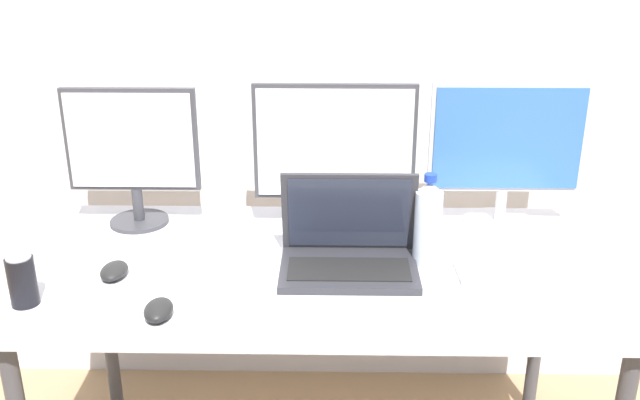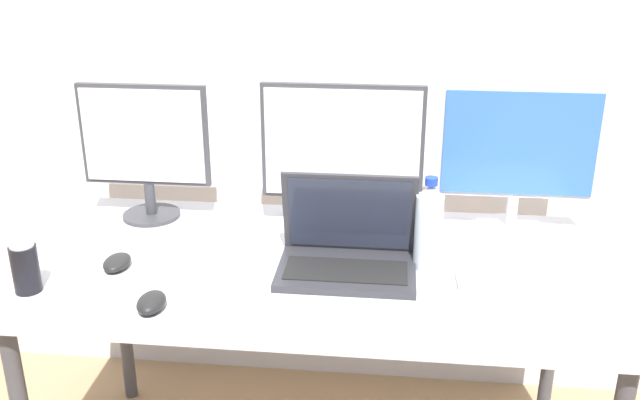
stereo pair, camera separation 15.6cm
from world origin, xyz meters
name	(u,v)px [view 2 (the right image)]	position (x,y,z in m)	size (l,w,h in m)	color
wall_back	(340,21)	(0.00, 0.59, 1.30)	(7.00, 0.08, 2.60)	silver
work_desk	(320,283)	(0.00, 0.00, 0.68)	(1.56, 0.79, 0.74)	#424247
monitor_left	(145,146)	(-0.55, 0.25, 0.97)	(0.39, 0.18, 0.42)	#38383D
monitor_center	(342,153)	(0.04, 0.24, 0.97)	(0.47, 0.20, 0.43)	#38383D
monitor_right	(518,156)	(0.54, 0.26, 0.97)	(0.45, 0.21, 0.43)	silver
laptop_silver	(348,249)	(0.08, -0.03, 0.80)	(0.36, 0.24, 0.25)	#2D2D33
keyboard_main	(531,280)	(0.55, -0.06, 0.75)	(0.37, 0.13, 0.02)	white
mouse_by_keyboard	(117,262)	(-0.53, -0.09, 0.76)	(0.07, 0.10, 0.03)	black
mouse_by_laptop	(151,302)	(-0.37, -0.29, 0.76)	(0.07, 0.10, 0.04)	black
water_bottle	(429,226)	(0.28, 0.00, 0.86)	(0.07, 0.07, 0.25)	silver
soda_can_near_keyboard	(25,268)	(-0.70, -0.24, 0.80)	(0.07, 0.07, 0.13)	black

